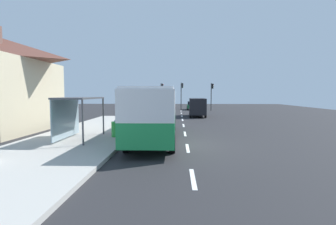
# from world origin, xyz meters

# --- Properties ---
(ground_plane) EXTENTS (56.00, 92.00, 0.04)m
(ground_plane) POSITION_xyz_m (0.00, 14.00, -0.02)
(ground_plane) COLOR #262628
(sidewalk_platform) EXTENTS (6.20, 30.00, 0.18)m
(sidewalk_platform) POSITION_xyz_m (-6.40, 2.00, 0.09)
(sidewalk_platform) COLOR #ADAAA3
(sidewalk_platform) RESTS_ON ground
(lane_stripe_seg_0) EXTENTS (0.16, 2.20, 0.01)m
(lane_stripe_seg_0) POSITION_xyz_m (0.25, -6.00, 0.01)
(lane_stripe_seg_0) COLOR silver
(lane_stripe_seg_0) RESTS_ON ground
(lane_stripe_seg_1) EXTENTS (0.16, 2.20, 0.01)m
(lane_stripe_seg_1) POSITION_xyz_m (0.25, -1.00, 0.01)
(lane_stripe_seg_1) COLOR silver
(lane_stripe_seg_1) RESTS_ON ground
(lane_stripe_seg_2) EXTENTS (0.16, 2.20, 0.01)m
(lane_stripe_seg_2) POSITION_xyz_m (0.25, 4.00, 0.01)
(lane_stripe_seg_2) COLOR silver
(lane_stripe_seg_2) RESTS_ON ground
(lane_stripe_seg_3) EXTENTS (0.16, 2.20, 0.01)m
(lane_stripe_seg_3) POSITION_xyz_m (0.25, 9.00, 0.01)
(lane_stripe_seg_3) COLOR silver
(lane_stripe_seg_3) RESTS_ON ground
(lane_stripe_seg_4) EXTENTS (0.16, 2.20, 0.01)m
(lane_stripe_seg_4) POSITION_xyz_m (0.25, 14.00, 0.01)
(lane_stripe_seg_4) COLOR silver
(lane_stripe_seg_4) RESTS_ON ground
(lane_stripe_seg_5) EXTENTS (0.16, 2.20, 0.01)m
(lane_stripe_seg_5) POSITION_xyz_m (0.25, 19.00, 0.01)
(lane_stripe_seg_5) COLOR silver
(lane_stripe_seg_5) RESTS_ON ground
(lane_stripe_seg_6) EXTENTS (0.16, 2.20, 0.01)m
(lane_stripe_seg_6) POSITION_xyz_m (0.25, 24.00, 0.01)
(lane_stripe_seg_6) COLOR silver
(lane_stripe_seg_6) RESTS_ON ground
(lane_stripe_seg_7) EXTENTS (0.16, 2.20, 0.01)m
(lane_stripe_seg_7) POSITION_xyz_m (0.25, 29.00, 0.01)
(lane_stripe_seg_7) COLOR silver
(lane_stripe_seg_7) RESTS_ON ground
(bus) EXTENTS (2.62, 11.03, 3.21)m
(bus) POSITION_xyz_m (-1.71, 1.62, 1.84)
(bus) COLOR #1E8C47
(bus) RESTS_ON ground
(white_van) EXTENTS (2.19, 5.27, 2.30)m
(white_van) POSITION_xyz_m (2.20, 18.55, 1.34)
(white_van) COLOR black
(white_van) RESTS_ON ground
(sedan_near) EXTENTS (1.89, 4.42, 1.52)m
(sedan_near) POSITION_xyz_m (2.30, 32.78, 0.79)
(sedan_near) COLOR #195933
(sedan_near) RESTS_ON ground
(recycling_bin_green) EXTENTS (0.52, 0.52, 0.95)m
(recycling_bin_green) POSITION_xyz_m (-4.20, 1.52, 0.66)
(recycling_bin_green) COLOR green
(recycling_bin_green) RESTS_ON sidewalk_platform
(recycling_bin_blue) EXTENTS (0.52, 0.52, 0.95)m
(recycling_bin_blue) POSITION_xyz_m (-4.20, 2.22, 0.66)
(recycling_bin_blue) COLOR blue
(recycling_bin_blue) RESTS_ON sidewalk_platform
(recycling_bin_red) EXTENTS (0.52, 0.52, 0.95)m
(recycling_bin_red) POSITION_xyz_m (-4.20, 2.92, 0.66)
(recycling_bin_red) COLOR red
(recycling_bin_red) RESTS_ON sidewalk_platform
(traffic_light_near_side) EXTENTS (0.49, 0.28, 4.67)m
(traffic_light_near_side) POSITION_xyz_m (5.50, 30.25, 3.12)
(traffic_light_near_side) COLOR #2D2D2D
(traffic_light_near_side) RESTS_ON ground
(traffic_light_far_side) EXTENTS (0.49, 0.28, 4.71)m
(traffic_light_far_side) POSITION_xyz_m (-3.10, 31.05, 3.15)
(traffic_light_far_side) COLOR #2D2D2D
(traffic_light_far_side) RESTS_ON ground
(traffic_light_median) EXTENTS (0.49, 0.28, 4.84)m
(traffic_light_median) POSITION_xyz_m (0.40, 31.85, 3.22)
(traffic_light_median) COLOR #2D2D2D
(traffic_light_median) RESTS_ON ground
(bus_shelter) EXTENTS (1.80, 4.00, 2.50)m
(bus_shelter) POSITION_xyz_m (-6.41, 0.60, 2.10)
(bus_shelter) COLOR #4C4C51
(bus_shelter) RESTS_ON sidewalk_platform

